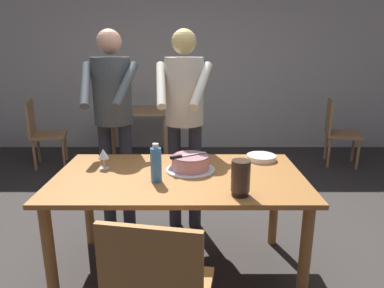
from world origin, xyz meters
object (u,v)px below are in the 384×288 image
(water_bottle, at_px, (158,164))
(person_standing_beside, at_px, (115,109))
(plate_stack, at_px, (263,158))
(background_table, at_px, (139,121))
(background_chair_0, at_px, (44,131))
(wine_glass_near, at_px, (105,154))
(hurricane_lamp, at_px, (242,178))
(cake_knife, at_px, (183,156))
(main_dining_table, at_px, (181,189))
(background_chair_1, at_px, (339,130))
(person_cutting_cake, at_px, (186,110))
(cake_on_platter, at_px, (192,164))

(water_bottle, distance_m, person_standing_beside, 0.95)
(plate_stack, distance_m, person_standing_beside, 1.29)
(background_table, distance_m, background_chair_0, 1.28)
(plate_stack, relative_size, water_bottle, 0.88)
(wine_glass_near, relative_size, hurricane_lamp, 0.69)
(cake_knife, height_order, hurricane_lamp, hurricane_lamp)
(main_dining_table, distance_m, background_chair_1, 3.21)
(background_table, height_order, background_chair_0, background_chair_0)
(person_cutting_cake, bearing_deg, main_dining_table, -91.91)
(background_chair_0, bearing_deg, water_bottle, -53.99)
(hurricane_lamp, bearing_deg, main_dining_table, 137.90)
(background_chair_1, bearing_deg, background_chair_0, -179.01)
(person_standing_beside, xyz_separation_m, background_chair_1, (2.67, 1.73, -0.58))
(cake_knife, height_order, person_standing_beside, person_standing_beside)
(hurricane_lamp, height_order, background_chair_0, hurricane_lamp)
(person_standing_beside, bearing_deg, wine_glass_near, -85.37)
(cake_on_platter, distance_m, background_chair_0, 3.06)
(cake_on_platter, bearing_deg, person_standing_beside, 136.60)
(cake_on_platter, xyz_separation_m, background_table, (-0.77, 2.55, -0.22))
(background_table, bearing_deg, background_chair_1, -4.09)
(background_chair_0, relative_size, background_chair_1, 1.00)
(background_chair_0, bearing_deg, plate_stack, -38.72)
(water_bottle, relative_size, background_table, 0.25)
(person_standing_beside, bearing_deg, background_chair_0, 129.37)
(person_cutting_cake, distance_m, background_chair_1, 2.78)
(cake_on_platter, bearing_deg, water_bottle, -137.18)
(main_dining_table, height_order, hurricane_lamp, hurricane_lamp)
(cake_on_platter, xyz_separation_m, background_chair_0, (-2.02, 2.28, -0.31))
(plate_stack, relative_size, hurricane_lamp, 1.05)
(main_dining_table, height_order, person_cutting_cake, person_cutting_cake)
(water_bottle, relative_size, hurricane_lamp, 1.19)
(hurricane_lamp, relative_size, background_chair_0, 0.23)
(plate_stack, relative_size, person_standing_beside, 0.13)
(person_cutting_cake, bearing_deg, water_bottle, -101.57)
(wine_glass_near, height_order, water_bottle, water_bottle)
(wine_glass_near, bearing_deg, water_bottle, -31.87)
(wine_glass_near, xyz_separation_m, person_cutting_cake, (0.56, 0.55, 0.22))
(main_dining_table, height_order, wine_glass_near, wine_glass_near)
(wine_glass_near, relative_size, background_chair_1, 0.16)
(hurricane_lamp, distance_m, background_chair_1, 3.28)
(background_chair_1, bearing_deg, person_standing_beside, -147.05)
(person_standing_beside, relative_size, background_chair_1, 1.91)
(cake_on_platter, height_order, background_chair_1, background_chair_1)
(water_bottle, bearing_deg, background_table, 101.45)
(main_dining_table, distance_m, person_cutting_cake, 0.80)
(background_table, bearing_deg, cake_on_platter, -73.15)
(background_table, distance_m, background_chair_1, 2.79)
(hurricane_lamp, relative_size, background_chair_1, 0.23)
(hurricane_lamp, distance_m, background_table, 3.16)
(main_dining_table, bearing_deg, person_cutting_cake, 88.09)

